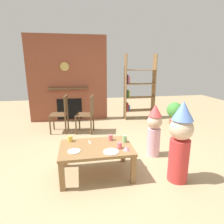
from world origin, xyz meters
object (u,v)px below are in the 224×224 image
(paper_cup_near_right, at_px, (111,138))
(child_in_pink, at_px, (154,129))
(bookshelf, at_px, (138,90))
(paper_plate_rear, at_px, (111,152))
(birthday_cake_slice, at_px, (127,148))
(paper_cup_center, at_px, (70,139))
(paper_cup_far_left, at_px, (125,139))
(coffee_table, at_px, (96,151))
(paper_plate_front, at_px, (74,151))
(child_with_cone_hat, at_px, (180,140))
(dining_chair_left, at_px, (62,112))
(dining_chair_middle, at_px, (88,112))
(potted_plant_tall, at_px, (175,112))
(paper_cup_near_left, at_px, (120,145))

(paper_cup_near_right, height_order, child_in_pink, child_in_pink)
(bookshelf, height_order, paper_plate_rear, bookshelf)
(birthday_cake_slice, distance_m, child_in_pink, 0.92)
(paper_cup_center, xyz_separation_m, paper_cup_far_left, (0.84, -0.18, 0.01))
(coffee_table, relative_size, paper_plate_front, 6.06)
(bookshelf, bearing_deg, paper_plate_rear, -113.74)
(paper_cup_center, bearing_deg, bookshelf, 53.26)
(child_with_cone_hat, xyz_separation_m, child_in_pink, (-0.05, 0.79, -0.11))
(birthday_cake_slice, height_order, child_with_cone_hat, child_with_cone_hat)
(paper_cup_near_right, height_order, dining_chair_left, dining_chair_left)
(paper_plate_rear, relative_size, dining_chair_middle, 0.24)
(paper_plate_front, bearing_deg, paper_cup_center, 99.32)
(child_in_pink, xyz_separation_m, potted_plant_tall, (1.26, 1.62, -0.15))
(paper_cup_far_left, bearing_deg, paper_cup_near_right, 152.06)
(coffee_table, bearing_deg, paper_plate_front, -160.56)
(coffee_table, distance_m, paper_cup_center, 0.48)
(coffee_table, height_order, paper_cup_near_left, paper_cup_near_left)
(paper_plate_front, bearing_deg, paper_cup_far_left, 14.60)
(child_with_cone_hat, xyz_separation_m, potted_plant_tall, (1.21, 2.42, -0.26))
(paper_plate_rear, bearing_deg, potted_plant_tall, 46.53)
(paper_cup_far_left, relative_size, potted_plant_tall, 0.18)
(paper_cup_near_right, relative_size, dining_chair_left, 0.10)
(paper_cup_near_left, xyz_separation_m, child_with_cone_hat, (0.81, -0.24, 0.12))
(dining_chair_left, relative_size, potted_plant_tall, 1.46)
(paper_cup_near_right, height_order, potted_plant_tall, potted_plant_tall)
(bookshelf, xyz_separation_m, dining_chair_middle, (-1.53, -0.96, -0.37))
(paper_plate_front, xyz_separation_m, birthday_cake_slice, (0.73, -0.08, 0.03))
(child_with_cone_hat, bearing_deg, paper_cup_center, -4.92)
(child_with_cone_hat, bearing_deg, dining_chair_left, -35.76)
(paper_cup_center, xyz_separation_m, dining_chair_left, (-0.24, 1.72, 0.02))
(paper_plate_front, height_order, child_with_cone_hat, child_with_cone_hat)
(dining_chair_left, height_order, dining_chair_middle, same)
(paper_cup_center, height_order, paper_plate_rear, paper_cup_center)
(dining_chair_middle, bearing_deg, paper_plate_front, 94.64)
(paper_cup_far_left, bearing_deg, dining_chair_middle, 104.59)
(bookshelf, distance_m, potted_plant_tall, 1.24)
(paper_cup_center, relative_size, birthday_cake_slice, 0.89)
(paper_cup_near_left, distance_m, paper_plate_front, 0.65)
(paper_cup_far_left, bearing_deg, potted_plant_tall, 46.19)
(coffee_table, xyz_separation_m, paper_cup_far_left, (0.45, 0.09, 0.12))
(paper_plate_rear, bearing_deg, paper_plate_front, 168.24)
(bookshelf, bearing_deg, dining_chair_left, -158.86)
(child_in_pink, xyz_separation_m, dining_chair_middle, (-1.09, 1.42, 0.01))
(paper_plate_front, bearing_deg, dining_chair_middle, 80.94)
(paper_cup_near_right, relative_size, dining_chair_middle, 0.10)
(potted_plant_tall, bearing_deg, paper_cup_near_left, -132.77)
(paper_cup_center, relative_size, child_with_cone_hat, 0.08)
(paper_cup_near_left, distance_m, dining_chair_left, 2.32)
(child_with_cone_hat, bearing_deg, birthday_cake_slice, 4.82)
(paper_cup_near_right, xyz_separation_m, paper_plate_rear, (-0.06, -0.42, -0.04))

